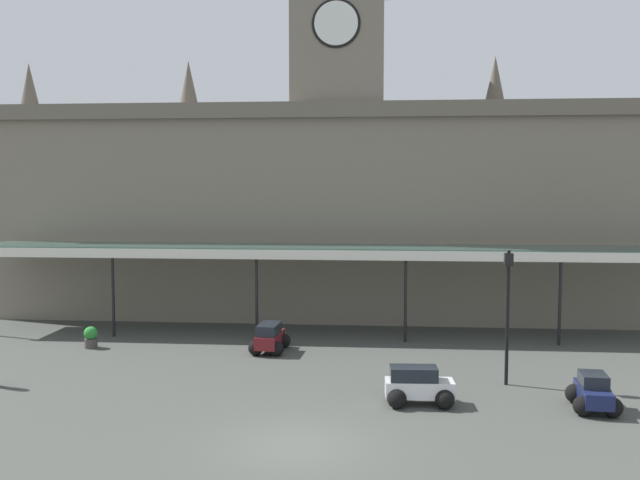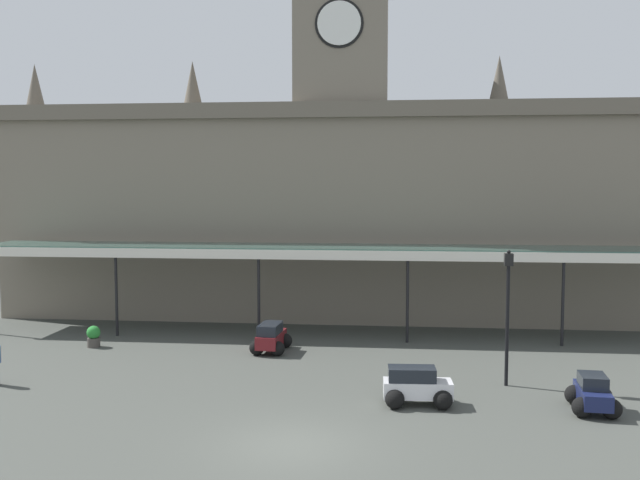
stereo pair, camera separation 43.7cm
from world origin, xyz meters
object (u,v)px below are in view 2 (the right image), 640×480
(car_white_estate, at_px, (416,388))
(victorian_lamppost, at_px, (508,302))
(car_maroon_estate, at_px, (271,339))
(planter_by_canopy, at_px, (94,336))
(car_navy_sedan, at_px, (593,396))

(car_white_estate, relative_size, victorian_lamppost, 0.46)
(car_maroon_estate, height_order, planter_by_canopy, car_maroon_estate)
(car_white_estate, distance_m, car_navy_sedan, 5.61)
(car_navy_sedan, height_order, planter_by_canopy, car_navy_sedan)
(car_navy_sedan, bearing_deg, car_white_estate, 179.31)
(car_maroon_estate, height_order, car_navy_sedan, car_maroon_estate)
(victorian_lamppost, xyz_separation_m, planter_by_canopy, (-17.42, 4.29, -2.58))
(car_maroon_estate, bearing_deg, car_white_estate, -48.53)
(car_maroon_estate, distance_m, car_navy_sedan, 13.56)
(car_maroon_estate, xyz_separation_m, car_white_estate, (6.06, -6.85, 0.00))
(car_navy_sedan, relative_size, planter_by_canopy, 2.20)
(car_maroon_estate, relative_size, planter_by_canopy, 2.40)
(car_maroon_estate, distance_m, car_white_estate, 9.15)
(car_white_estate, height_order, car_navy_sedan, car_white_estate)
(victorian_lamppost, bearing_deg, car_maroon_estate, 155.59)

